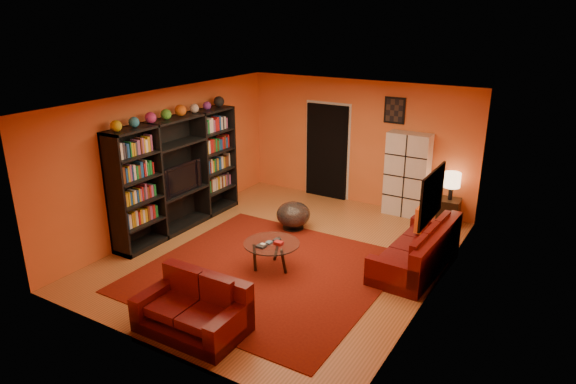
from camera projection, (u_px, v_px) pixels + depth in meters
The scene contains 20 objects.
floor at pixel (283, 254), 8.71m from camera, with size 6.00×6.00×0.00m, color #9C5D30.
ceiling at pixel (283, 100), 7.84m from camera, with size 6.00×6.00×0.00m, color white.
wall_back at pixel (358, 143), 10.70m from camera, with size 6.00×6.00×0.00m, color orange.
wall_front at pixel (146, 251), 5.85m from camera, with size 6.00×6.00×0.00m, color orange.
wall_left at pixel (168, 159), 9.49m from camera, with size 6.00×6.00×0.00m, color orange.
wall_right at pixel (438, 210), 7.06m from camera, with size 6.00×6.00×0.00m, color orange.
rug at pixel (266, 272), 8.09m from camera, with size 3.60×3.60×0.01m, color #561009.
doorway at pixel (327, 152), 11.10m from camera, with size 0.95×0.10×2.04m, color black.
wall_art_right at pixel (432, 196), 6.73m from camera, with size 0.03×1.00×0.70m, color black.
wall_art_back at pixel (395, 110), 10.07m from camera, with size 0.42×0.03×0.52m, color black.
entertainment_unit at pixel (178, 174), 9.46m from camera, with size 0.45×3.00×2.10m, color black.
tv at pixel (179, 178), 9.42m from camera, with size 0.13×0.96×0.56m, color black.
sofa at pixel (421, 251), 8.15m from camera, with size 0.92×2.08×0.85m.
loveseat at pixel (196, 309), 6.58m from camera, with size 1.38×0.84×0.85m.
throw_pillow at pixel (422, 218), 8.56m from camera, with size 0.12×0.42×0.42m, color orange.
coffee_table at pixel (272, 246), 8.07m from camera, with size 0.88×0.88×0.44m.
storage_cabinet at pixel (407, 175), 10.13m from camera, with size 0.84×0.37×1.68m, color silver.
bowl_chair at pixel (293, 215), 9.62m from camera, with size 0.64×0.64×0.52m.
side_table at pixel (448, 212), 9.86m from camera, with size 0.40×0.40×0.50m, color black.
table_lamp at pixel (452, 181), 9.65m from camera, with size 0.32×0.32×0.53m.
Camera 1 is at (4.11, -6.70, 3.89)m, focal length 32.00 mm.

